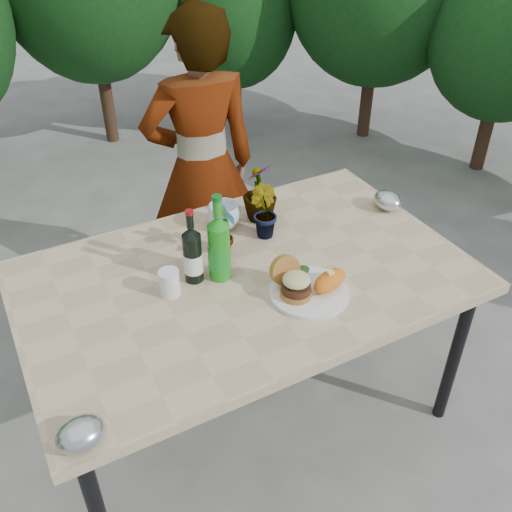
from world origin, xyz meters
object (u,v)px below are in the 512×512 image
dinner_plate (309,292)px  person (202,169)px  patio_table (246,286)px  wine_bottle (193,255)px

dinner_plate → person: size_ratio=0.19×
patio_table → dinner_plate: 0.26m
dinner_plate → person: bearing=87.4°
dinner_plate → patio_table: bearing=124.6°
dinner_plate → wine_bottle: bearing=140.4°
person → dinner_plate: bearing=94.1°
patio_table → wine_bottle: size_ratio=5.57×
patio_table → person: 0.84m
patio_table → wine_bottle: 0.25m
wine_bottle → patio_table: bearing=1.3°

